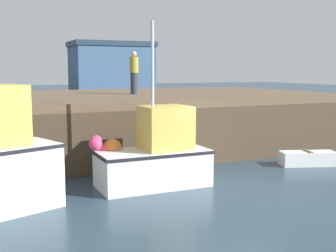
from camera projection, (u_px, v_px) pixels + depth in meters
ground at (249, 194)px, 10.89m from camera, size 120.00×160.00×0.10m
pier at (177, 102)px, 17.34m from camera, size 12.04×8.64×2.09m
fishing_boat_near_right at (154, 156)px, 11.39m from camera, size 3.07×1.49×4.26m
rowboat at (308, 158)px, 13.93m from camera, size 1.86×1.20×0.48m
dockworker at (134, 73)px, 16.89m from camera, size 0.34×0.34×1.65m
warehouse at (112, 71)px, 44.72m from camera, size 8.29×5.02×5.83m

